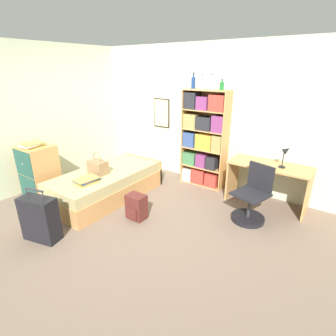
{
  "coord_description": "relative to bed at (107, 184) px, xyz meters",
  "views": [
    {
      "loc": [
        2.72,
        -2.8,
        2.17
      ],
      "look_at": [
        0.59,
        0.2,
        0.75
      ],
      "focal_mm": 28.0,
      "sensor_mm": 36.0,
      "label": 1
    }
  ],
  "objects": [
    {
      "name": "ground_plane",
      "position": [
        0.6,
        -0.02,
        -0.24
      ],
      "size": [
        14.0,
        14.0,
        0.0
      ],
      "primitive_type": "plane",
      "color": "#756051"
    },
    {
      "name": "wall_back",
      "position": [
        0.6,
        1.67,
        1.06
      ],
      "size": [
        10.0,
        0.09,
        2.6
      ],
      "color": "beige",
      "rests_on": "ground_plane"
    },
    {
      "name": "wall_left",
      "position": [
        -1.42,
        -0.02,
        1.06
      ],
      "size": [
        0.06,
        10.0,
        2.6
      ],
      "color": "beige",
      "rests_on": "ground_plane"
    },
    {
      "name": "bed",
      "position": [
        0.0,
        0.0,
        0.0
      ],
      "size": [
        0.96,
        1.97,
        0.48
      ],
      "color": "tan",
      "rests_on": "ground_plane"
    },
    {
      "name": "handbag",
      "position": [
        -0.02,
        -0.15,
        0.36
      ],
      "size": [
        0.31,
        0.21,
        0.38
      ],
      "color": "#93704C",
      "rests_on": "bed"
    },
    {
      "name": "book_stack_on_bed",
      "position": [
        0.11,
        -0.5,
        0.28
      ],
      "size": [
        0.32,
        0.38,
        0.07
      ],
      "color": "gold",
      "rests_on": "bed"
    },
    {
      "name": "suitcase",
      "position": [
        0.23,
        -1.38,
        0.07
      ],
      "size": [
        0.53,
        0.34,
        0.74
      ],
      "color": "black",
      "rests_on": "ground_plane"
    },
    {
      "name": "dresser",
      "position": [
        -0.91,
        -0.69,
        0.24
      ],
      "size": [
        0.55,
        0.5,
        0.95
      ],
      "color": "tan",
      "rests_on": "ground_plane"
    },
    {
      "name": "magazine_pile_on_dresser",
      "position": [
        -0.89,
        -0.74,
        0.74
      ],
      "size": [
        0.31,
        0.34,
        0.07
      ],
      "color": "gold",
      "rests_on": "dresser"
    },
    {
      "name": "bookcase",
      "position": [
        1.1,
        1.46,
        0.66
      ],
      "size": [
        0.86,
        0.31,
        1.8
      ],
      "color": "tan",
      "rests_on": "ground_plane"
    },
    {
      "name": "bottle_green",
      "position": [
        0.82,
        1.49,
        1.67
      ],
      "size": [
        0.08,
        0.08,
        0.28
      ],
      "color": "navy",
      "rests_on": "bookcase"
    },
    {
      "name": "bottle_brown",
      "position": [
        1.0,
        1.49,
        1.66
      ],
      "size": [
        0.06,
        0.06,
        0.25
      ],
      "color": "#B7BCC1",
      "rests_on": "bookcase"
    },
    {
      "name": "bottle_clear",
      "position": [
        1.23,
        1.43,
        1.67
      ],
      "size": [
        0.06,
        0.06,
        0.26
      ],
      "color": "#B7BCC1",
      "rests_on": "bookcase"
    },
    {
      "name": "bottle_blue",
      "position": [
        1.39,
        1.46,
        1.64
      ],
      "size": [
        0.08,
        0.08,
        0.19
      ],
      "color": "#1E6B2D",
      "rests_on": "bookcase"
    },
    {
      "name": "desk",
      "position": [
        2.39,
        1.34,
        0.26
      ],
      "size": [
        1.26,
        0.56,
        0.71
      ],
      "color": "tan",
      "rests_on": "ground_plane"
    },
    {
      "name": "desk_lamp",
      "position": [
        2.59,
        1.31,
        0.71
      ],
      "size": [
        0.15,
        0.1,
        0.36
      ],
      "color": "black",
      "rests_on": "desk"
    },
    {
      "name": "desk_chair",
      "position": [
        2.34,
        0.72,
        0.03
      ],
      "size": [
        0.55,
        0.55,
        0.85
      ],
      "color": "black",
      "rests_on": "ground_plane"
    },
    {
      "name": "backpack",
      "position": [
        0.91,
        -0.26,
        -0.05
      ],
      "size": [
        0.28,
        0.24,
        0.39
      ],
      "color": "#56231E",
      "rests_on": "ground_plane"
    }
  ]
}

